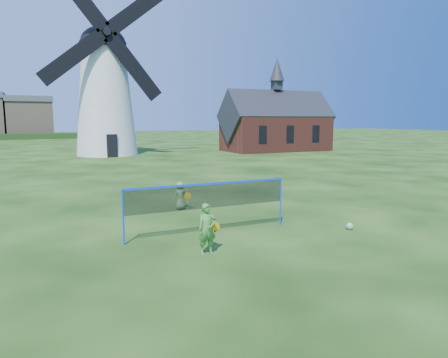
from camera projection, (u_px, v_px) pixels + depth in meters
ground at (225, 229)px, 12.70m from camera, size 220.00×220.00×0.00m
windmill at (105, 92)px, 38.23m from camera, size 11.80×5.68×16.86m
chapel at (276, 125)px, 44.08m from camera, size 11.65×5.65×9.86m
badminton_net at (209, 197)px, 11.95m from camera, size 5.05×0.05×1.55m
player_girl at (207, 229)px, 10.24m from camera, size 0.67×0.36×1.31m
player_boy at (180, 196)px, 15.37m from camera, size 0.65×0.45×1.06m
play_ball at (350, 226)px, 12.60m from camera, size 0.22×0.22×0.22m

